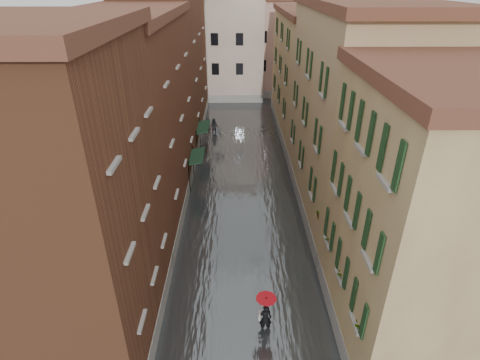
{
  "coord_description": "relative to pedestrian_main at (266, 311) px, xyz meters",
  "views": [
    {
      "loc": [
        -0.44,
        -14.04,
        14.49
      ],
      "look_at": [
        -0.21,
        7.18,
        3.0
      ],
      "focal_mm": 28.0,
      "sensor_mm": 36.0,
      "label": 1
    }
  ],
  "objects": [
    {
      "name": "ground",
      "position": [
        -0.84,
        2.06,
        -1.25
      ],
      "size": [
        120.0,
        120.0,
        0.0
      ],
      "primitive_type": "plane",
      "color": "#59595B",
      "rests_on": "ground"
    },
    {
      "name": "floodwater",
      "position": [
        -0.84,
        15.06,
        -1.15
      ],
      "size": [
        10.0,
        60.0,
        0.2
      ],
      "primitive_type": "cube",
      "color": "#414548",
      "rests_on": "ground"
    },
    {
      "name": "building_left_near",
      "position": [
        -7.84,
        0.06,
        5.25
      ],
      "size": [
        6.0,
        8.0,
        13.0
      ],
      "primitive_type": "cube",
      "color": "brown",
      "rests_on": "ground"
    },
    {
      "name": "building_left_mid",
      "position": [
        -7.84,
        11.06,
        5.0
      ],
      "size": [
        6.0,
        14.0,
        12.5
      ],
      "primitive_type": "cube",
      "color": "#562E1B",
      "rests_on": "ground"
    },
    {
      "name": "building_left_far",
      "position": [
        -7.84,
        26.06,
        5.75
      ],
      "size": [
        6.0,
        16.0,
        14.0
      ],
      "primitive_type": "cube",
      "color": "brown",
      "rests_on": "ground"
    },
    {
      "name": "building_right_near",
      "position": [
        6.16,
        0.06,
        4.5
      ],
      "size": [
        6.0,
        8.0,
        11.5
      ],
      "primitive_type": "cube",
      "color": "#96744D",
      "rests_on": "ground"
    },
    {
      "name": "building_right_mid",
      "position": [
        6.16,
        11.06,
        5.25
      ],
      "size": [
        6.0,
        14.0,
        13.0
      ],
      "primitive_type": "cube",
      "color": "tan",
      "rests_on": "ground"
    },
    {
      "name": "building_right_far",
      "position": [
        6.16,
        26.06,
        4.5
      ],
      "size": [
        6.0,
        16.0,
        11.5
      ],
      "primitive_type": "cube",
      "color": "#96744D",
      "rests_on": "ground"
    },
    {
      "name": "building_end_cream",
      "position": [
        -3.84,
        40.06,
        5.25
      ],
      "size": [
        12.0,
        9.0,
        13.0
      ],
      "primitive_type": "cube",
      "color": "beige",
      "rests_on": "ground"
    },
    {
      "name": "building_end_pink",
      "position": [
        5.16,
        42.06,
        4.75
      ],
      "size": [
        10.0,
        9.0,
        12.0
      ],
      "primitive_type": "cube",
      "color": "tan",
      "rests_on": "ground"
    },
    {
      "name": "awning_near",
      "position": [
        -4.33,
        13.97,
        1.21
      ],
      "size": [
        1.09,
        2.91,
        2.8
      ],
      "color": "#152F1D",
      "rests_on": "ground"
    },
    {
      "name": "awning_far",
      "position": [
        -4.33,
        20.29,
        1.22
      ],
      "size": [
        1.09,
        3.35,
        2.8
      ],
      "color": "#152F1D",
      "rests_on": "ground"
    },
    {
      "name": "window_planters",
      "position": [
        3.28,
        1.27,
        2.26
      ],
      "size": [
        0.59,
        8.31,
        0.84
      ],
      "color": "brown",
      "rests_on": "ground"
    },
    {
      "name": "pedestrian_main",
      "position": [
        0.0,
        0.0,
        0.0
      ],
      "size": [
        0.94,
        0.94,
        2.06
      ],
      "color": "black",
      "rests_on": "ground"
    },
    {
      "name": "pedestrian_far",
      "position": [
        -3.58,
        24.9,
        -0.4
      ],
      "size": [
        0.96,
        0.83,
        1.7
      ],
      "primitive_type": "imported",
      "rotation": [
        0.0,
        0.0,
        -0.26
      ],
      "color": "black",
      "rests_on": "ground"
    }
  ]
}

